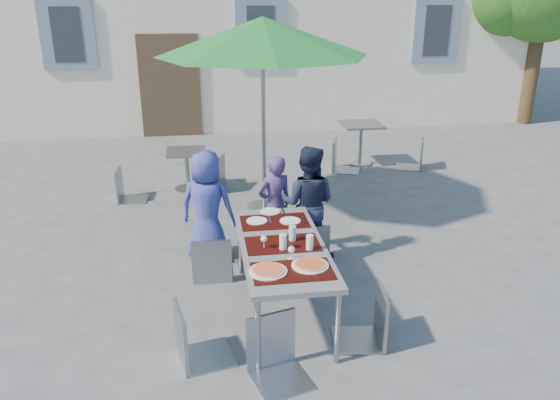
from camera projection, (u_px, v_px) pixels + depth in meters
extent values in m
plane|color=#48484A|center=(348.00, 304.00, 5.63)|extent=(90.00, 90.00, 0.00)
cube|color=#463521|center=(170.00, 86.00, 11.86)|extent=(1.30, 0.06, 2.20)
cube|color=slate|center=(67.00, 35.00, 11.19)|extent=(1.10, 0.06, 1.40)
cube|color=#262B33|center=(67.00, 35.00, 11.17)|extent=(0.60, 0.04, 1.10)
cube|color=slate|center=(261.00, 33.00, 11.75)|extent=(1.10, 0.06, 1.40)
cube|color=#262B33|center=(261.00, 33.00, 11.73)|extent=(0.60, 0.04, 1.10)
cube|color=slate|center=(437.00, 31.00, 12.31)|extent=(1.10, 0.06, 1.40)
cube|color=#262B33|center=(437.00, 31.00, 12.29)|extent=(0.60, 0.04, 1.10)
cylinder|color=#43321D|center=(532.00, 65.00, 12.97)|extent=(0.36, 0.36, 2.80)
cube|color=#4B4B50|center=(283.00, 247.00, 5.23)|extent=(0.80, 1.85, 0.05)
cylinder|color=gray|center=(258.00, 335.00, 4.52)|extent=(0.05, 0.05, 0.70)
cylinder|color=gray|center=(338.00, 328.00, 4.61)|extent=(0.05, 0.05, 0.70)
cylinder|color=gray|center=(241.00, 246.00, 6.12)|extent=(0.05, 0.05, 0.70)
cylinder|color=gray|center=(300.00, 242.00, 6.21)|extent=(0.05, 0.05, 0.70)
cube|color=black|center=(292.00, 271.00, 4.71)|extent=(0.70, 0.42, 0.01)
cube|color=black|center=(283.00, 244.00, 5.22)|extent=(0.70, 0.42, 0.01)
cube|color=black|center=(274.00, 222.00, 5.73)|extent=(0.70, 0.42, 0.01)
cylinder|color=white|center=(268.00, 271.00, 4.69)|extent=(0.33, 0.33, 0.01)
cylinder|color=tan|center=(268.00, 270.00, 4.69)|extent=(0.29, 0.29, 0.01)
cylinder|color=#AE3810|center=(268.00, 269.00, 4.69)|extent=(0.26, 0.26, 0.01)
cylinder|color=white|center=(310.00, 265.00, 4.79)|extent=(0.33, 0.33, 0.01)
cylinder|color=tan|center=(310.00, 264.00, 4.79)|extent=(0.29, 0.29, 0.01)
cylinder|color=#A51A0B|center=(310.00, 263.00, 4.79)|extent=(0.25, 0.25, 0.01)
cylinder|color=silver|center=(283.00, 242.00, 5.09)|extent=(0.07, 0.07, 0.15)
cylinder|color=silver|center=(292.00, 234.00, 5.27)|extent=(0.07, 0.07, 0.15)
cylinder|color=silver|center=(310.00, 242.00, 5.08)|extent=(0.07, 0.07, 0.15)
cylinder|color=silver|center=(264.00, 248.00, 5.14)|extent=(0.06, 0.06, 0.00)
cylinder|color=silver|center=(264.00, 245.00, 5.12)|extent=(0.01, 0.01, 0.08)
sphere|color=silver|center=(264.00, 239.00, 5.10)|extent=(0.06, 0.06, 0.06)
cylinder|color=silver|center=(291.00, 259.00, 4.92)|extent=(0.06, 0.06, 0.00)
cylinder|color=silver|center=(291.00, 256.00, 4.91)|extent=(0.01, 0.01, 0.08)
sphere|color=silver|center=(291.00, 250.00, 4.89)|extent=(0.06, 0.06, 0.06)
cylinder|color=white|center=(257.00, 221.00, 5.73)|extent=(0.22, 0.22, 0.01)
cube|color=#B8BCC1|center=(270.00, 220.00, 5.75)|extent=(0.02, 0.18, 0.00)
cylinder|color=white|center=(290.00, 221.00, 5.73)|extent=(0.22, 0.22, 0.01)
cube|color=#B8BCC1|center=(303.00, 220.00, 5.75)|extent=(0.02, 0.18, 0.00)
cylinder|color=white|center=(270.00, 211.00, 5.98)|extent=(0.22, 0.22, 0.01)
cube|color=#B8BCC1|center=(283.00, 211.00, 6.00)|extent=(0.02, 0.18, 0.00)
imported|color=#363F95|center=(207.00, 207.00, 6.36)|extent=(0.76, 0.63, 1.34)
imported|color=#513772|center=(275.00, 205.00, 6.53)|extent=(0.52, 0.42, 1.24)
imported|color=#181F36|center=(308.00, 203.00, 6.38)|extent=(0.77, 0.61, 1.39)
cube|color=gray|center=(211.00, 237.00, 6.05)|extent=(0.45, 0.45, 0.03)
cube|color=gray|center=(210.00, 223.00, 5.77)|extent=(0.43, 0.05, 0.52)
cylinder|color=gray|center=(228.00, 248.00, 6.33)|extent=(0.02, 0.02, 0.45)
cylinder|color=gray|center=(196.00, 250.00, 6.29)|extent=(0.02, 0.02, 0.45)
cylinder|color=gray|center=(229.00, 263.00, 5.99)|extent=(0.02, 0.02, 0.45)
cylinder|color=gray|center=(195.00, 265.00, 5.95)|extent=(0.02, 0.02, 0.45)
cube|color=gray|center=(257.00, 229.00, 6.23)|extent=(0.53, 0.53, 0.03)
cube|color=gray|center=(262.00, 214.00, 5.95)|extent=(0.44, 0.12, 0.53)
cylinder|color=gray|center=(267.00, 239.00, 6.55)|extent=(0.02, 0.02, 0.47)
cylinder|color=gray|center=(236.00, 244.00, 6.43)|extent=(0.02, 0.02, 0.47)
cylinder|color=gray|center=(278.00, 252.00, 6.22)|extent=(0.02, 0.02, 0.47)
cylinder|color=gray|center=(246.00, 258.00, 6.09)|extent=(0.02, 0.02, 0.47)
cube|color=gray|center=(308.00, 224.00, 6.44)|extent=(0.46, 0.46, 0.03)
cube|color=gray|center=(313.00, 211.00, 6.17)|extent=(0.42, 0.07, 0.50)
cylinder|color=gray|center=(317.00, 234.00, 6.72)|extent=(0.02, 0.02, 0.44)
cylinder|color=gray|center=(289.00, 237.00, 6.64)|extent=(0.02, 0.02, 0.44)
cylinder|color=gray|center=(326.00, 246.00, 6.40)|extent=(0.02, 0.02, 0.44)
cylinder|color=gray|center=(297.00, 250.00, 6.31)|extent=(0.02, 0.02, 0.44)
cube|color=gray|center=(204.00, 311.00, 4.63)|extent=(0.53, 0.53, 0.03)
cube|color=gray|center=(177.00, 288.00, 4.47)|extent=(0.12, 0.44, 0.53)
cylinder|color=gray|center=(233.00, 343.00, 4.61)|extent=(0.02, 0.02, 0.47)
cylinder|color=gray|center=(222.00, 319.00, 4.95)|extent=(0.02, 0.02, 0.47)
cylinder|color=gray|center=(188.00, 352.00, 4.49)|extent=(0.02, 0.02, 0.47)
cylinder|color=gray|center=(180.00, 328.00, 4.82)|extent=(0.02, 0.02, 0.47)
cube|color=gray|center=(359.00, 297.00, 4.86)|extent=(0.49, 0.49, 0.03)
cube|color=gray|center=(385.00, 270.00, 4.77)|extent=(0.08, 0.44, 0.52)
cylinder|color=gray|center=(335.00, 309.00, 5.11)|extent=(0.02, 0.02, 0.46)
cylinder|color=gray|center=(340.00, 332.00, 4.76)|extent=(0.02, 0.02, 0.46)
cylinder|color=gray|center=(375.00, 308.00, 5.12)|extent=(0.02, 0.02, 0.46)
cylinder|color=gray|center=(383.00, 331.00, 4.77)|extent=(0.02, 0.02, 0.46)
cube|color=#92989D|center=(281.00, 332.00, 4.34)|extent=(0.54, 0.54, 0.03)
cube|color=#92989D|center=(271.00, 292.00, 4.43)|extent=(0.43, 0.15, 0.52)
cylinder|color=#92989D|center=(269.00, 378.00, 4.20)|extent=(0.02, 0.02, 0.46)
cylinder|color=#92989D|center=(312.00, 365.00, 4.34)|extent=(0.02, 0.02, 0.46)
cylinder|color=#92989D|center=(251.00, 350.00, 4.52)|extent=(0.02, 0.02, 0.46)
cylinder|color=#92989D|center=(292.00, 339.00, 4.66)|extent=(0.02, 0.02, 0.46)
cylinder|color=#B8BCC1|center=(264.00, 209.00, 7.95)|extent=(0.50, 0.50, 0.11)
cylinder|color=gray|center=(264.00, 127.00, 7.52)|extent=(0.06, 0.06, 2.53)
cone|color=#197128|center=(263.00, 36.00, 7.09)|extent=(2.85, 2.85, 0.49)
cylinder|color=#B8BCC1|center=(189.00, 189.00, 8.87)|extent=(0.44, 0.44, 0.04)
cylinder|color=gray|center=(187.00, 172.00, 8.76)|extent=(0.06, 0.06, 0.62)
cube|color=gray|center=(186.00, 152.00, 8.64)|extent=(0.62, 0.62, 0.04)
cube|color=gray|center=(131.00, 172.00, 8.30)|extent=(0.44, 0.44, 0.03)
cube|color=gray|center=(116.00, 157.00, 8.19)|extent=(0.05, 0.42, 0.50)
cylinder|color=gray|center=(143.00, 190.00, 8.23)|extent=(0.02, 0.02, 0.44)
cylinder|color=gray|center=(146.00, 182.00, 8.56)|extent=(0.02, 0.02, 0.44)
cylinder|color=gray|center=(119.00, 191.00, 8.20)|extent=(0.02, 0.02, 0.44)
cylinder|color=gray|center=(123.00, 183.00, 8.53)|extent=(0.02, 0.02, 0.44)
cube|color=gray|center=(206.00, 160.00, 8.74)|extent=(0.62, 0.62, 0.03)
cube|color=gray|center=(218.00, 144.00, 8.58)|extent=(0.23, 0.44, 0.56)
cylinder|color=gray|center=(200.00, 170.00, 9.06)|extent=(0.02, 0.02, 0.49)
cylinder|color=gray|center=(190.00, 177.00, 8.70)|extent=(0.02, 0.02, 0.49)
cylinder|color=gray|center=(223.00, 172.00, 8.96)|extent=(0.02, 0.02, 0.49)
cylinder|color=gray|center=(213.00, 180.00, 8.60)|extent=(0.02, 0.02, 0.49)
cylinder|color=#B8BCC1|center=(359.00, 163.00, 10.20)|extent=(0.44, 0.44, 0.04)
cylinder|color=gray|center=(360.00, 145.00, 10.08)|extent=(0.06, 0.06, 0.72)
cube|color=gray|center=(362.00, 125.00, 9.94)|extent=(0.72, 0.72, 0.04)
cube|color=#8F939A|center=(348.00, 144.00, 9.66)|extent=(0.60, 0.60, 0.03)
cube|color=#8F939A|center=(335.00, 128.00, 9.60)|extent=(0.19, 0.45, 0.56)
cylinder|color=#8F939A|center=(358.00, 161.00, 9.53)|extent=(0.02, 0.02, 0.49)
cylinder|color=#8F939A|center=(359.00, 155.00, 9.90)|extent=(0.02, 0.02, 0.49)
cylinder|color=#8F939A|center=(335.00, 160.00, 9.60)|extent=(0.02, 0.02, 0.49)
cylinder|color=#8F939A|center=(337.00, 154.00, 9.97)|extent=(0.02, 0.02, 0.49)
cube|color=gray|center=(410.00, 142.00, 9.84)|extent=(0.58, 0.58, 0.03)
cube|color=gray|center=(424.00, 128.00, 9.70)|extent=(0.20, 0.43, 0.53)
cylinder|color=gray|center=(399.00, 152.00, 10.14)|extent=(0.02, 0.02, 0.47)
cylinder|color=gray|center=(398.00, 157.00, 9.79)|extent=(0.02, 0.02, 0.47)
cylinder|color=gray|center=(420.00, 153.00, 10.06)|extent=(0.02, 0.02, 0.47)
cylinder|color=gray|center=(420.00, 159.00, 9.71)|extent=(0.02, 0.02, 0.47)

